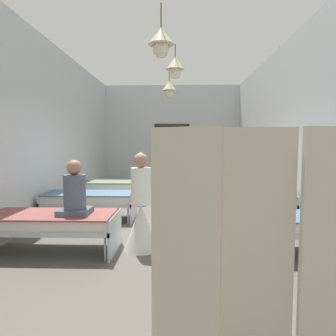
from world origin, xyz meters
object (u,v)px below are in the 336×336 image
bed_right_row_2 (229,187)px  nurse_far_aisle (141,215)px  bed_left_row_0 (53,222)px  bed_right_row_1 (245,200)px  bed_left_row_1 (90,199)px  privacy_screen (258,275)px  bed_right_row_0 (274,224)px  nurse_mid_aisle (180,192)px  patient_seated_primary (75,194)px  bed_left_row_2 (110,186)px  nurse_near_aisle (184,176)px

bed_right_row_2 → nurse_far_aisle: bearing=-118.0°
bed_left_row_0 → bed_right_row_1: size_ratio=1.00×
nurse_far_aisle → bed_left_row_1: bearing=-15.0°
bed_right_row_1 → bed_right_row_2: same height
bed_right_row_1 → privacy_screen: size_ratio=1.12×
bed_left_row_0 → privacy_screen: privacy_screen is taller
bed_left_row_0 → bed_right_row_0: (3.27, 0.00, 0.00)m
bed_left_row_0 → bed_right_row_1: same height
bed_left_row_0 → bed_right_row_1: bearing=30.2°
bed_left_row_0 → nurse_mid_aisle: (1.91, 2.27, 0.09)m
bed_right_row_0 → nurse_far_aisle: nurse_far_aisle is taller
bed_right_row_2 → patient_seated_primary: (-2.92, -3.82, 0.43)m
bed_left_row_0 → bed_right_row_1: 3.78m
bed_left_row_0 → bed_left_row_2: same height
bed_right_row_2 → patient_seated_primary: 4.82m
bed_left_row_1 → patient_seated_primary: patient_seated_primary is taller
bed_right_row_0 → bed_left_row_0: bearing=180.0°
nurse_near_aisle → nurse_far_aisle: (-0.79, -5.62, 0.00)m
bed_left_row_0 → bed_left_row_1: same height
nurse_far_aisle → bed_right_row_1: bearing=-98.8°
bed_right_row_2 → privacy_screen: (-0.95, -6.43, 0.41)m
bed_right_row_1 → nurse_far_aisle: (-1.96, -1.79, 0.09)m
bed_right_row_1 → nurse_near_aisle: size_ratio=1.28×
bed_right_row_0 → nurse_far_aisle: size_ratio=1.28×
bed_right_row_2 → nurse_near_aisle: size_ratio=1.28×
bed_left_row_0 → nurse_far_aisle: 1.32m
nurse_far_aisle → nurse_near_aisle: bearing=-59.1°
bed_right_row_1 → nurse_mid_aisle: (-1.36, 0.37, 0.09)m
bed_right_row_1 → nurse_near_aisle: (-1.17, 3.83, 0.09)m
bed_left_row_2 → patient_seated_primary: patient_seated_primary is taller
nurse_far_aisle → privacy_screen: privacy_screen is taller
bed_left_row_1 → nurse_mid_aisle: 1.94m
bed_right_row_0 → nurse_mid_aisle: size_ratio=1.28×
bed_right_row_0 → bed_left_row_2: bearing=130.7°
bed_left_row_0 → patient_seated_primary: (0.35, -0.02, 0.43)m
bed_right_row_0 → nurse_near_aisle: (-1.17, 5.73, 0.09)m
patient_seated_primary → bed_left_row_0: bearing=177.1°
bed_right_row_2 → nurse_far_aisle: (-1.96, -3.69, 0.09)m
bed_left_row_0 → bed_left_row_1: bearing=90.0°
bed_right_row_0 → bed_right_row_1: (0.00, 1.90, 0.00)m
bed_right_row_0 → patient_seated_primary: 2.95m
bed_left_row_2 → nurse_mid_aisle: 2.45m
bed_left_row_1 → bed_right_row_2: (3.27, 1.90, 0.00)m
bed_left_row_2 → bed_right_row_2: (3.27, 0.00, 0.00)m
bed_right_row_1 → privacy_screen: bearing=-101.8°
bed_left_row_2 → bed_right_row_2: bearing=0.0°
nurse_near_aisle → nurse_mid_aisle: 3.47m
nurse_mid_aisle → patient_seated_primary: size_ratio=1.86×
bed_left_row_0 → nurse_far_aisle: bearing=4.9°
privacy_screen → bed_left_row_2: bearing=116.6°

